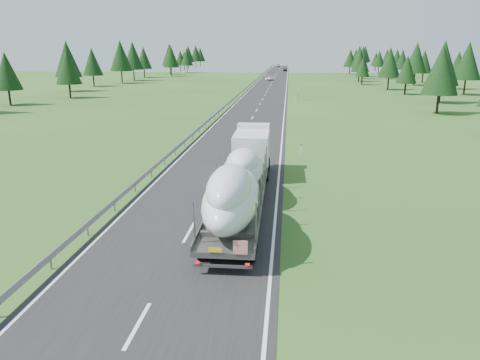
# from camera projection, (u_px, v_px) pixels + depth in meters

# --- Properties ---
(ground) EXTENTS (400.00, 400.00, 0.00)m
(ground) POSITION_uv_depth(u_px,v_px,m) (138.00, 326.00, 16.81)
(ground) COLOR #2A4F1A
(ground) RESTS_ON ground
(road_surface) EXTENTS (10.00, 400.00, 0.02)m
(road_surface) POSITION_uv_depth(u_px,v_px,m) (267.00, 91.00, 112.66)
(road_surface) COLOR black
(road_surface) RESTS_ON ground
(guardrail) EXTENTS (0.10, 400.00, 0.76)m
(guardrail) POSITION_uv_depth(u_px,v_px,m) (245.00, 89.00, 112.96)
(guardrail) COLOR slate
(guardrail) RESTS_ON ground
(marker_posts) EXTENTS (0.13, 350.08, 1.00)m
(marker_posts) POSITION_uv_depth(u_px,v_px,m) (293.00, 77.00, 164.59)
(marker_posts) COLOR silver
(marker_posts) RESTS_ON ground
(highway_sign) EXTENTS (0.08, 0.90, 2.60)m
(highway_sign) POSITION_uv_depth(u_px,v_px,m) (299.00, 91.00, 92.30)
(highway_sign) COLOR slate
(highway_sign) RESTS_ON ground
(tree_line_right) EXTENTS (27.72, 302.96, 12.48)m
(tree_line_right) POSITION_uv_depth(u_px,v_px,m) (437.00, 62.00, 110.52)
(tree_line_right) COLOR black
(tree_line_right) RESTS_ON ground
(tree_line_left) EXTENTS (15.14, 302.51, 12.51)m
(tree_line_left) POSITION_uv_depth(u_px,v_px,m) (120.00, 58.00, 139.27)
(tree_line_left) COLOR black
(tree_line_left) RESTS_ON ground
(boat_truck) EXTENTS (3.00, 20.45, 4.22)m
(boat_truck) POSITION_uv_depth(u_px,v_px,m) (241.00, 175.00, 28.46)
(boat_truck) COLOR silver
(boat_truck) RESTS_ON ground
(distant_van) EXTENTS (2.69, 5.30, 1.44)m
(distant_van) POSITION_uv_depth(u_px,v_px,m) (269.00, 78.00, 153.68)
(distant_van) COLOR silver
(distant_van) RESTS_ON ground
(distant_car_dark) EXTENTS (1.89, 4.58, 1.55)m
(distant_car_dark) POSITION_uv_depth(u_px,v_px,m) (285.00, 70.00, 221.60)
(distant_car_dark) COLOR black
(distant_car_dark) RESTS_ON ground
(distant_car_blue) EXTENTS (1.73, 4.56, 1.48)m
(distant_car_blue) POSITION_uv_depth(u_px,v_px,m) (279.00, 65.00, 284.08)
(distant_car_blue) COLOR #172541
(distant_car_blue) RESTS_ON ground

